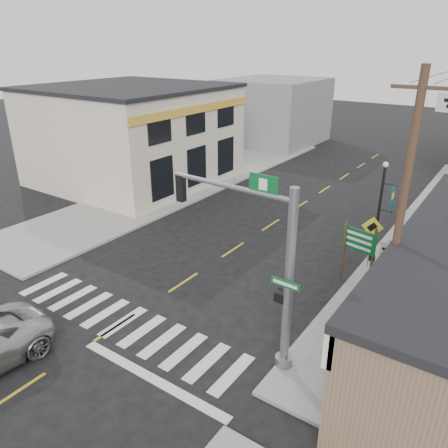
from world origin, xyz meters
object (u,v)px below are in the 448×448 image
Objects in this scene: fire_hydrant at (362,308)px; lamp_post at (381,206)px; utility_pole_near at (399,223)px; traffic_signal_pole at (268,257)px; guide_sign at (358,246)px.

fire_hydrant is 0.14× the size of lamp_post.
lamp_post is at bearing 105.69° from utility_pole_near.
traffic_signal_pole is 9.09m from lamp_post.
guide_sign is 2.75m from lamp_post.
fire_hydrant is at bearing 121.64° from utility_pole_near.
guide_sign is 2.95m from fire_hydrant.
traffic_signal_pole is at bearing -115.48° from lamp_post.
guide_sign is 5.51m from utility_pole_near.
lamp_post reaches higher than fire_hydrant.
fire_hydrant is 0.07× the size of utility_pole_near.
fire_hydrant is (1.10, -2.36, -1.39)m from guide_sign.
fire_hydrant is at bearing -53.32° from guide_sign.
fire_hydrant is at bearing 67.22° from traffic_signal_pole.
traffic_signal_pole is at bearing -85.79° from guide_sign.
lamp_post is at bearing 100.29° from guide_sign.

